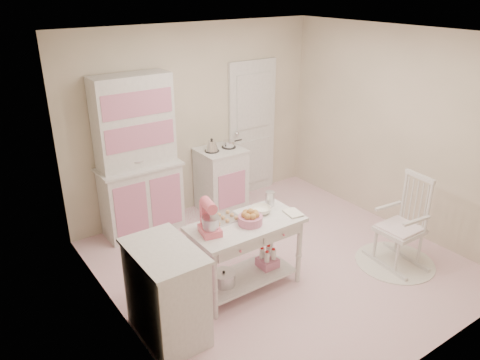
# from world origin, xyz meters

# --- Properties ---
(room_shell) EXTENTS (3.84, 3.84, 2.62)m
(room_shell) POSITION_xyz_m (0.00, 0.00, 1.65)
(room_shell) COLOR pink
(room_shell) RESTS_ON ground
(door) EXTENTS (0.82, 0.05, 2.04)m
(door) POSITION_xyz_m (0.95, 1.87, 1.02)
(door) COLOR white
(door) RESTS_ON ground
(hutch) EXTENTS (1.06, 0.50, 2.08)m
(hutch) POSITION_xyz_m (-0.99, 1.66, 1.04)
(hutch) COLOR white
(hutch) RESTS_ON ground
(stove) EXTENTS (0.62, 0.57, 0.92)m
(stove) POSITION_xyz_m (0.21, 1.61, 0.46)
(stove) COLOR white
(stove) RESTS_ON ground
(base_cabinet) EXTENTS (0.54, 0.84, 0.92)m
(base_cabinet) POSITION_xyz_m (-1.63, -0.32, 0.46)
(base_cabinet) COLOR white
(base_cabinet) RESTS_ON ground
(lace_rug) EXTENTS (0.92, 0.92, 0.01)m
(lace_rug) POSITION_xyz_m (1.11, -0.78, 0.01)
(lace_rug) COLOR white
(lace_rug) RESTS_ON ground
(rocking_chair) EXTENTS (0.55, 0.77, 1.10)m
(rocking_chair) POSITION_xyz_m (1.11, -0.78, 0.55)
(rocking_chair) COLOR white
(rocking_chair) RESTS_ON ground
(work_table) EXTENTS (1.20, 0.60, 0.80)m
(work_table) POSITION_xyz_m (-0.62, -0.15, 0.40)
(work_table) COLOR white
(work_table) RESTS_ON ground
(stand_mixer) EXTENTS (0.25, 0.31, 0.34)m
(stand_mixer) POSITION_xyz_m (-1.04, -0.13, 0.97)
(stand_mixer) COLOR #ED647A
(stand_mixer) RESTS_ON work_table
(cookie_tray) EXTENTS (0.34, 0.24, 0.02)m
(cookie_tray) POSITION_xyz_m (-0.77, 0.03, 0.81)
(cookie_tray) COLOR silver
(cookie_tray) RESTS_ON work_table
(bread_basket) EXTENTS (0.25, 0.25, 0.09)m
(bread_basket) POSITION_xyz_m (-0.60, -0.20, 0.85)
(bread_basket) COLOR #CB7597
(bread_basket) RESTS_ON work_table
(mixing_bowl) EXTENTS (0.22, 0.22, 0.07)m
(mixing_bowl) POSITION_xyz_m (-0.36, -0.07, 0.83)
(mixing_bowl) COLOR white
(mixing_bowl) RESTS_ON work_table
(metal_pitcher) EXTENTS (0.10, 0.10, 0.17)m
(metal_pitcher) POSITION_xyz_m (-0.18, 0.01, 0.89)
(metal_pitcher) COLOR silver
(metal_pitcher) RESTS_ON work_table
(recipe_book) EXTENTS (0.19, 0.23, 0.02)m
(recipe_book) POSITION_xyz_m (-0.17, -0.27, 0.81)
(recipe_book) COLOR white
(recipe_book) RESTS_ON work_table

